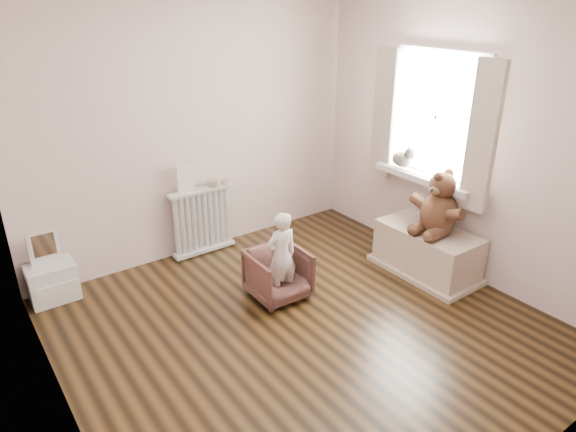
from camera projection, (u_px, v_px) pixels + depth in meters
floor at (305, 328)px, 4.19m from camera, size 3.60×3.60×0.01m
back_wall at (195, 128)px, 5.01m from camera, size 3.60×0.02×2.60m
front_wall at (550, 284)px, 2.34m from camera, size 3.60×0.02×2.60m
left_wall at (39, 244)px, 2.71m from camera, size 0.02×3.60×2.60m
right_wall at (465, 139)px, 4.64m from camera, size 0.02×3.60×2.60m
window at (437, 117)px, 4.78m from camera, size 0.03×0.90×1.10m
window_sill at (424, 178)px, 4.96m from camera, size 0.22×1.10×0.06m
curtain_left at (482, 138)px, 4.32m from camera, size 0.06×0.26×1.30m
curtain_right at (384, 114)px, 5.17m from camera, size 0.06×0.26×1.30m
radiator at (202, 218)px, 5.26m from camera, size 0.67×0.13×0.71m
paper_doll at (186, 178)px, 5.00m from camera, size 0.18×0.02×0.29m
tin_a at (213, 183)px, 5.20m from camera, size 0.11×0.11×0.07m
tin_b at (225, 182)px, 5.28m from camera, size 0.08×0.08×0.04m
toy_vanity at (50, 272)px, 4.48m from camera, size 0.40×0.29×0.63m
armchair at (278, 274)px, 4.54m from camera, size 0.50×0.51×0.45m
child at (281, 256)px, 4.42m from camera, size 0.30×0.21×0.82m
toy_bench at (427, 253)px, 4.96m from camera, size 0.51×0.96×0.45m
teddy_bear at (439, 211)px, 4.73m from camera, size 0.50×0.40×0.60m
plush_cat at (403, 158)px, 5.12m from camera, size 0.25×0.31×0.23m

